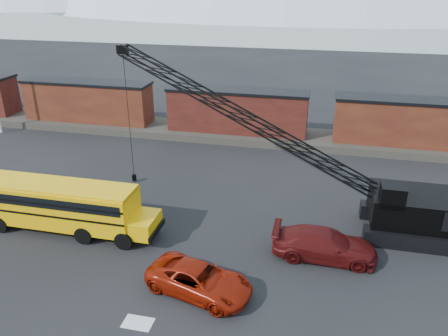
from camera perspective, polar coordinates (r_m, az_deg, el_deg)
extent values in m
plane|color=black|center=(24.97, -8.56, -13.03)|extent=(160.00, 160.00, 0.00)
cube|color=#413C35|center=(43.66, 1.71, 4.47)|extent=(120.00, 5.00, 0.70)
cube|color=#421712|center=(48.51, -17.33, 8.30)|extent=(13.50, 2.90, 4.00)
cube|color=black|center=(48.03, -17.63, 10.65)|extent=(13.70, 3.10, 0.25)
cube|color=black|center=(51.15, -21.22, 6.54)|extent=(2.20, 2.40, 0.60)
cube|color=black|center=(47.05, -12.60, 6.18)|extent=(2.20, 2.40, 0.60)
cube|color=#511C16|center=(42.93, 1.75, 7.43)|extent=(13.50, 2.90, 4.00)
cube|color=black|center=(42.39, 1.78, 10.08)|extent=(13.70, 3.10, 0.25)
cube|color=black|center=(44.40, -3.62, 5.66)|extent=(2.20, 2.40, 0.60)
cube|color=black|center=(42.88, 7.25, 4.83)|extent=(2.20, 2.40, 0.60)
cube|color=#421712|center=(42.96, 23.27, 5.47)|extent=(13.50, 2.90, 4.00)
cube|color=black|center=(42.42, 23.72, 8.09)|extent=(13.70, 3.10, 0.25)
cube|color=black|center=(42.89, 17.41, 3.91)|extent=(2.20, 2.40, 0.60)
cube|color=silver|center=(22.01, -11.17, -19.23)|extent=(1.40, 0.90, 0.02)
cube|color=#E8A804|center=(29.19, -20.80, -4.43)|extent=(10.00, 2.50, 2.50)
cube|color=#E8A804|center=(27.01, -10.49, -7.24)|extent=(1.60, 2.30, 1.10)
cube|color=#E8A804|center=(28.63, -21.18, -2.14)|extent=(10.00, 2.30, 0.18)
cube|color=black|center=(27.98, -22.37, -4.34)|extent=(9.60, 0.05, 0.65)
cube|color=black|center=(29.81, -19.72, -2.15)|extent=(9.60, 0.05, 0.65)
cube|color=black|center=(26.87, -8.76, -8.04)|extent=(0.15, 2.45, 0.35)
cylinder|color=black|center=(31.04, -27.21, -6.52)|extent=(1.10, 0.35, 1.10)
cylinder|color=black|center=(32.56, -24.75, -4.61)|extent=(1.10, 0.35, 1.10)
cylinder|color=black|center=(27.86, -17.85, -8.36)|extent=(1.10, 0.35, 1.10)
cylinder|color=black|center=(29.55, -15.67, -6.11)|extent=(1.10, 0.35, 1.10)
cylinder|color=black|center=(26.73, -12.96, -9.24)|extent=(1.10, 0.35, 1.10)
cylinder|color=black|center=(28.48, -11.01, -6.81)|extent=(1.10, 0.35, 1.10)
imported|color=maroon|center=(22.83, -3.23, -14.39)|extent=(5.96, 3.85, 1.53)
imported|color=#4B0D0D|center=(25.83, 12.99, -9.70)|extent=(5.92, 2.41, 1.72)
cube|color=black|center=(28.45, 23.25, -8.67)|extent=(5.50, 1.00, 1.00)
cube|color=black|center=(31.17, 22.39, -5.56)|extent=(5.50, 1.00, 1.00)
cube|color=black|center=(29.15, 23.23, -4.67)|extent=(4.80, 3.60, 1.80)
cube|color=black|center=(29.53, 27.10, -4.61)|extent=(1.20, 3.80, 1.20)
cube|color=black|center=(27.31, 21.13, -3.41)|extent=(1.40, 1.20, 1.30)
cube|color=black|center=(26.82, 21.27, -3.94)|extent=(1.20, 0.06, 0.90)
cube|color=black|center=(32.08, -13.13, 14.88)|extent=(0.70, 0.50, 0.60)
cylinder|color=black|center=(33.21, -12.31, 6.20)|extent=(0.04, 0.04, 9.87)
cube|color=black|center=(34.91, -11.64, -1.22)|extent=(0.25, 0.25, 0.50)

